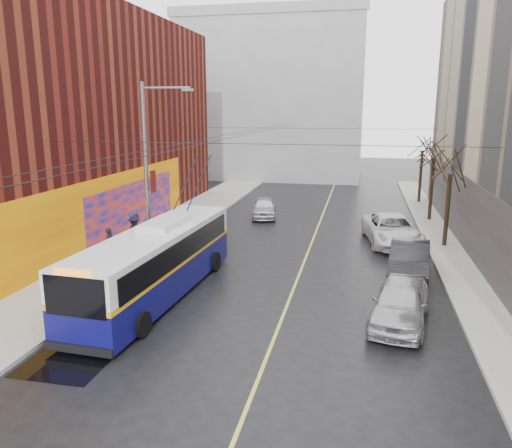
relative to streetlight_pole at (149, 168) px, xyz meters
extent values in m
plane|color=black|center=(6.14, -10.00, -4.85)|extent=(140.00, 140.00, 0.00)
cube|color=gray|center=(-1.86, 2.00, -4.77)|extent=(4.00, 60.00, 0.15)
cube|color=gray|center=(15.14, 2.00, -4.77)|extent=(2.00, 60.00, 0.15)
cube|color=#BFB74C|center=(7.64, 4.00, -4.84)|extent=(0.12, 50.00, 0.01)
cube|color=#511310|center=(-9.86, 4.00, 2.15)|extent=(12.00, 36.00, 14.00)
cube|color=orange|center=(-3.82, 0.00, -2.85)|extent=(0.08, 28.00, 4.00)
cube|color=#0524A5|center=(-3.78, 6.00, -3.25)|extent=(0.06, 12.00, 3.20)
cube|color=#4C4742|center=(16.11, 4.00, -2.85)|extent=(0.06, 36.00, 4.00)
cube|color=gray|center=(0.14, 35.00, 4.15)|extent=(20.00, 12.00, 18.00)
cube|color=gray|center=(0.14, 29.10, 12.65)|extent=(20.50, 0.40, 1.00)
cylinder|color=slate|center=(-0.16, 0.00, -0.35)|extent=(0.20, 0.20, 9.00)
cube|color=#520B0B|center=(0.19, 0.00, -0.65)|extent=(0.04, 0.60, 1.10)
cylinder|color=slate|center=(1.04, 0.00, 3.85)|extent=(2.40, 0.10, 0.10)
cube|color=slate|center=(2.14, 0.00, 3.75)|extent=(0.50, 0.22, 0.12)
cylinder|color=black|center=(2.34, 5.00, 1.35)|extent=(0.02, 60.00, 0.02)
cylinder|color=black|center=(3.34, 5.00, 1.35)|extent=(0.02, 60.00, 0.02)
cylinder|color=black|center=(6.14, -4.00, 1.55)|extent=(18.00, 0.02, 0.02)
cylinder|color=black|center=(6.14, 12.00, 1.55)|extent=(18.00, 0.02, 0.02)
cylinder|color=black|center=(15.14, 6.00, -2.75)|extent=(0.24, 0.24, 4.20)
cylinder|color=black|center=(15.14, 13.00, -2.61)|extent=(0.24, 0.24, 4.48)
cylinder|color=black|center=(15.14, 20.00, -2.66)|extent=(0.24, 0.24, 4.37)
cube|color=black|center=(1.59, -10.28, -4.84)|extent=(2.60, 2.64, 0.01)
ellipsoid|color=slate|center=(2.26, -1.88, 2.95)|extent=(0.44, 0.20, 0.12)
ellipsoid|color=slate|center=(6.44, 0.76, 1.98)|extent=(0.44, 0.20, 0.12)
ellipsoid|color=slate|center=(2.02, -0.46, 2.19)|extent=(0.44, 0.20, 0.12)
cube|color=#0B0A4F|center=(2.13, -4.44, -3.96)|extent=(3.03, 11.36, 1.41)
cube|color=silver|center=(2.13, -4.44, -2.64)|extent=(3.03, 11.36, 1.22)
cube|color=orange|center=(2.13, -4.44, -3.25)|extent=(3.07, 11.40, 0.21)
cube|color=black|center=(1.83, -10.07, -2.78)|extent=(2.16, 0.15, 1.31)
cube|color=black|center=(2.43, 1.19, -2.78)|extent=(2.16, 0.15, 1.12)
cube|color=black|center=(0.90, -4.37, -2.74)|extent=(0.59, 10.30, 0.94)
cube|color=black|center=(3.37, -4.51, -2.74)|extent=(0.59, 10.30, 0.94)
cube|color=silver|center=(2.18, -3.50, -1.89)|extent=(1.46, 2.88, 0.28)
cube|color=black|center=(1.83, -10.10, -4.52)|extent=(2.44, 0.24, 0.28)
cylinder|color=black|center=(0.72, -8.12, -4.38)|extent=(0.33, 0.95, 0.94)
cylinder|color=black|center=(3.15, -8.25, -4.38)|extent=(0.33, 0.95, 0.94)
cylinder|color=black|center=(1.11, -0.63, -4.38)|extent=(0.33, 0.95, 0.94)
cylinder|color=black|center=(3.55, -0.76, -4.38)|extent=(0.33, 0.95, 0.94)
cylinder|color=black|center=(2.03, -0.21, -0.53)|extent=(0.23, 3.26, 2.30)
cylinder|color=black|center=(2.68, -0.24, -0.53)|extent=(0.23, 3.26, 2.30)
imported|color=#ACACB1|center=(11.94, -5.20, -4.04)|extent=(2.69, 5.02, 1.62)
imported|color=black|center=(12.69, 0.21, -4.02)|extent=(2.28, 5.20, 1.66)
imported|color=silver|center=(12.22, 6.24, -4.01)|extent=(3.68, 6.39, 1.68)
imported|color=silver|center=(3.51, 11.89, -4.14)|extent=(2.34, 4.39, 1.42)
imported|color=black|center=(-1.92, -0.82, -3.82)|extent=(0.44, 0.65, 1.75)
imported|color=black|center=(-2.31, 3.10, -3.88)|extent=(0.73, 0.88, 1.63)
imported|color=black|center=(-1.86, 1.87, -3.78)|extent=(1.18, 1.36, 1.83)
camera|label=1|loc=(10.31, -23.05, 2.89)|focal=35.00mm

